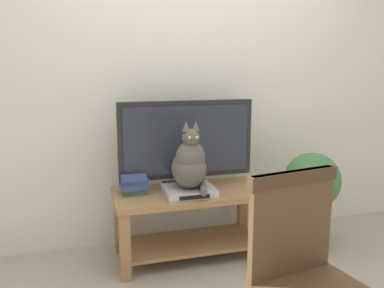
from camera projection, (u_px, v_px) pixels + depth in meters
back_wall at (184, 66)px, 3.10m from camera, size 7.00×0.12×2.80m
tv_stand at (190, 212)px, 2.89m from camera, size 1.10×0.51×0.51m
tv at (187, 142)px, 2.88m from camera, size 1.00×0.20×0.65m
media_box at (189, 191)px, 2.77m from camera, size 0.35×0.29×0.05m
cat at (190, 163)px, 2.71m from camera, size 0.24×0.37×0.48m
wooden_chair at (308, 269)px, 1.68m from camera, size 0.53×0.54×0.95m
book_stack at (134, 183)px, 2.78m from camera, size 0.22×0.19×0.14m
potted_plant at (311, 193)px, 3.00m from camera, size 0.43×0.43×0.76m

